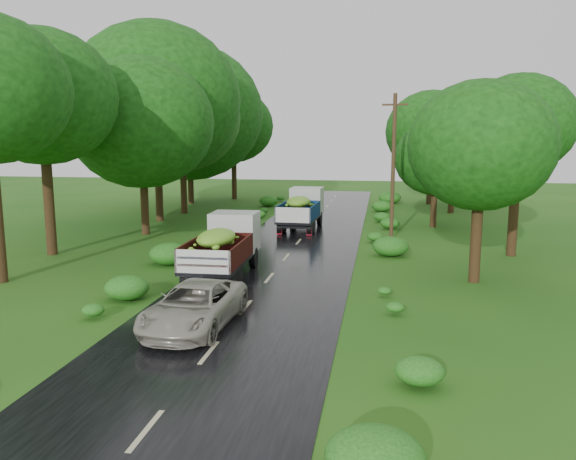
% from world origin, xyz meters
% --- Properties ---
extents(ground, '(120.00, 120.00, 0.00)m').
position_xyz_m(ground, '(0.00, 0.00, 0.00)').
color(ground, '#194F11').
rests_on(ground, ground).
extents(road, '(6.50, 80.00, 0.02)m').
position_xyz_m(road, '(0.00, 5.00, 0.01)').
color(road, black).
rests_on(road, ground).
extents(road_lines, '(0.12, 69.60, 0.00)m').
position_xyz_m(road_lines, '(0.00, 6.00, 0.02)').
color(road_lines, '#BFB78C').
rests_on(road_lines, road).
extents(truck_near, '(2.11, 5.70, 2.38)m').
position_xyz_m(truck_near, '(-1.86, 8.13, 1.35)').
color(truck_near, black).
rests_on(truck_near, ground).
extents(truck_far, '(2.20, 5.78, 2.40)m').
position_xyz_m(truck_far, '(-0.43, 20.36, 1.36)').
color(truck_far, black).
rests_on(truck_far, ground).
extents(car, '(2.33, 4.73, 1.29)m').
position_xyz_m(car, '(-1.01, 1.85, 0.67)').
color(car, '#A8A495').
rests_on(car, road).
extents(utility_pole, '(1.38, 0.30, 7.87)m').
position_xyz_m(utility_pole, '(4.93, 17.46, 4.05)').
color(utility_pole, '#382616').
rests_on(utility_pole, ground).
extents(trees_left, '(7.15, 34.03, 10.09)m').
position_xyz_m(trees_left, '(-10.38, 23.27, 7.18)').
color(trees_left, black).
rests_on(trees_left, ground).
extents(trees_right, '(6.11, 29.74, 7.97)m').
position_xyz_m(trees_right, '(8.71, 23.53, 5.63)').
color(trees_right, black).
rests_on(trees_right, ground).
extents(shrubs, '(11.90, 44.00, 0.70)m').
position_xyz_m(shrubs, '(0.00, 14.00, 0.35)').
color(shrubs, '#195714').
rests_on(shrubs, ground).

